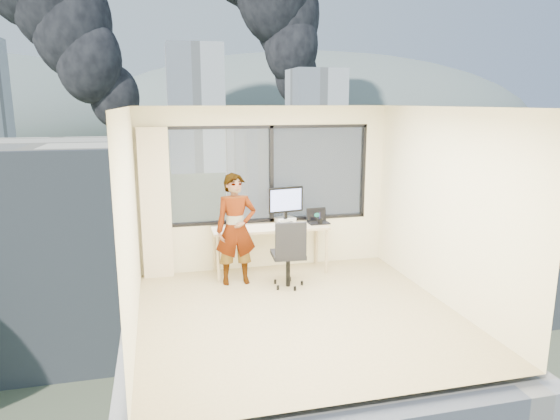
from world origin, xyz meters
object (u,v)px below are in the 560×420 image
object	(u,v)px
game_console	(285,220)
laptop	(319,217)
desk	(270,249)
person	(236,229)
monitor	(285,205)
chair	(288,252)
handbag	(316,216)

from	to	relation	value
game_console	laptop	distance (m)	0.56
desk	person	xyz separation A→B (m)	(-0.59, -0.35, 0.45)
game_console	monitor	bearing A→B (deg)	-117.28
chair	laptop	size ratio (longest dim) A/B	2.95
person	monitor	size ratio (longest dim) A/B	2.77
chair	laptop	bearing A→B (deg)	49.01
person	monitor	distance (m)	1.03
chair	monitor	xyz separation A→B (m)	(0.17, 0.81, 0.53)
handbag	laptop	bearing A→B (deg)	-83.74
chair	handbag	bearing A→B (deg)	55.04
desk	game_console	size ratio (longest dim) A/B	6.23
desk	handbag	xyz separation A→B (m)	(0.80, 0.16, 0.47)
desk	monitor	xyz separation A→B (m)	(0.29, 0.14, 0.67)
person	laptop	xyz separation A→B (m)	(1.39, 0.35, 0.03)
laptop	person	bearing A→B (deg)	-167.64
game_console	chair	bearing A→B (deg)	-119.82
game_console	laptop	bearing A→B (deg)	-44.46
laptop	handbag	size ratio (longest dim) A/B	1.46
desk	monitor	bearing A→B (deg)	25.73
desk	chair	world-z (taller)	chair
handbag	desk	bearing A→B (deg)	-162.11
desk	person	size ratio (longest dim) A/B	1.09
game_console	laptop	world-z (taller)	laptop
laptop	handbag	bearing A→B (deg)	88.05
chair	monitor	size ratio (longest dim) A/B	1.73
desk	person	world-z (taller)	person
game_console	handbag	xyz separation A→B (m)	(0.50, -0.08, 0.06)
person	chair	bearing A→B (deg)	-25.18
chair	game_console	xyz separation A→B (m)	(0.19, 0.92, 0.27)
monitor	laptop	bearing A→B (deg)	-24.82
person	game_console	bearing A→B (deg)	33.10
monitor	game_console	bearing A→B (deg)	70.83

